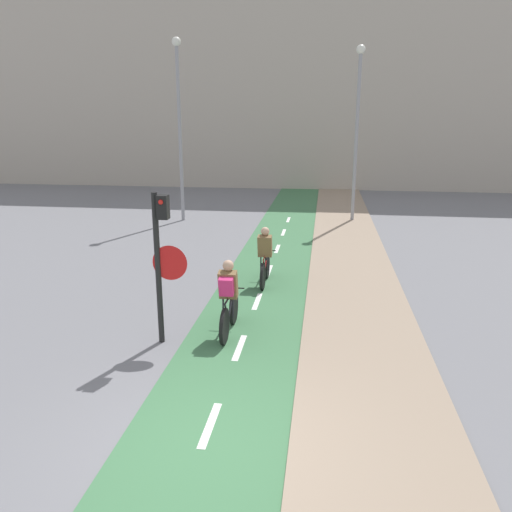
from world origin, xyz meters
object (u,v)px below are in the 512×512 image
object	(u,v)px
traffic_light_pole	(162,252)
cyclist_far	(265,259)
street_lamp_sidewalk	(357,117)
cyclist_near	(229,300)
street_lamp_far	(179,113)

from	to	relation	value
traffic_light_pole	cyclist_far	world-z (taller)	traffic_light_pole
street_lamp_sidewalk	cyclist_near	distance (m)	12.96
street_lamp_far	cyclist_far	world-z (taller)	street_lamp_far
street_lamp_far	street_lamp_sidewalk	bearing A→B (deg)	6.58
traffic_light_pole	cyclist_far	size ratio (longest dim) A/B	1.76
street_lamp_far	street_lamp_sidewalk	distance (m)	7.23
street_lamp_far	cyclist_near	distance (m)	12.57
street_lamp_far	cyclist_near	world-z (taller)	street_lamp_far
traffic_light_pole	cyclist_near	xyz separation A→B (m)	(1.15, 0.53, -1.10)
street_lamp_far	street_lamp_sidewalk	size ratio (longest dim) A/B	1.04
traffic_light_pole	cyclist_far	bearing A→B (deg)	68.41
street_lamp_sidewalk	cyclist_far	bearing A→B (deg)	-106.86
street_lamp_far	street_lamp_sidewalk	world-z (taller)	street_lamp_far
street_lamp_far	traffic_light_pole	bearing A→B (deg)	-75.71
street_lamp_far	cyclist_near	xyz separation A→B (m)	(4.16, -11.27, -3.70)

